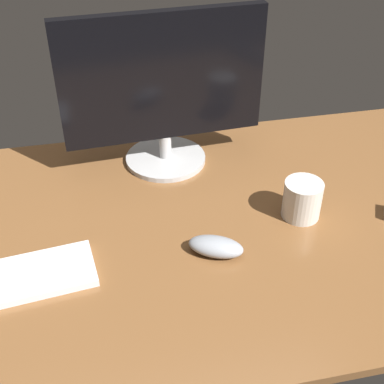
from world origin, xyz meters
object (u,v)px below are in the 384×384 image
keyboard (1,283)px  computer_mouse (216,247)px  monitor (163,89)px  coffee_mug (302,200)px

keyboard → computer_mouse: (42.80, 0.36, 1.07)cm
monitor → keyboard: bearing=-139.3°
keyboard → coffee_mug: (64.57, 8.67, 3.60)cm
monitor → computer_mouse: monitor is taller
monitor → coffee_mug: bearing=-51.1°
computer_mouse → monitor: bearing=122.6°
monitor → coffee_mug: 41.87cm
monitor → keyboard: monitor is taller
coffee_mug → keyboard: bearing=-172.4°
keyboard → computer_mouse: computer_mouse is taller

